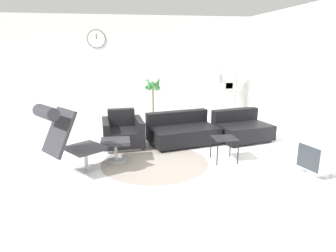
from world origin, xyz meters
TOP-DOWN VIEW (x-y plane):
  - ground_plane at (0.00, 0.00)m, footprint 12.00×12.00m
  - wall_back at (-0.00, 3.21)m, footprint 12.00×0.09m
  - wall_right at (2.99, 0.00)m, footprint 0.06×12.00m
  - round_rug at (-0.17, -0.23)m, footprint 1.88×1.88m
  - lounge_chair at (-1.58, -0.57)m, footprint 1.05×0.96m
  - ottoman at (-0.85, -0.03)m, footprint 0.51×0.43m
  - armchair_red at (-0.71, 0.79)m, footprint 0.85×0.88m
  - couch_low at (0.53, 0.79)m, footprint 1.53×1.12m
  - couch_second at (1.86, 0.82)m, footprint 1.26×1.06m
  - side_table at (1.05, -0.34)m, footprint 0.41×0.41m
  - crt_television at (2.34, -1.15)m, footprint 0.60×0.58m
  - potted_plant at (0.14, 2.66)m, footprint 0.54×0.56m
  - shelf_unit at (2.24, 2.91)m, footprint 0.93×0.28m

SIDE VIEW (x-z plane):
  - ground_plane at x=0.00m, z-range 0.00..0.00m
  - round_rug at x=-0.17m, z-range 0.00..0.01m
  - couch_second at x=1.86m, z-range -0.08..0.56m
  - couch_low at x=0.53m, z-range -0.08..0.56m
  - armchair_red at x=-0.71m, z-range -0.09..0.63m
  - crt_television at x=2.34m, z-range 0.02..0.55m
  - ottoman at x=-0.85m, z-range 0.10..0.49m
  - side_table at x=1.05m, z-range 0.17..0.60m
  - potted_plant at x=0.14m, z-range 0.01..1.29m
  - lounge_chair at x=-1.58m, z-range 0.10..1.26m
  - shelf_unit at x=2.24m, z-range 0.11..1.97m
  - wall_right at x=2.99m, z-range 0.00..2.80m
  - wall_back at x=0.00m, z-range 0.00..2.80m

